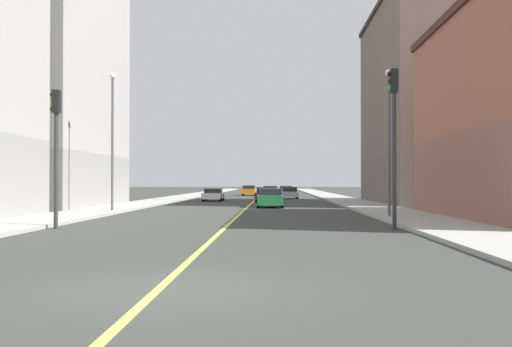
{
  "coord_description": "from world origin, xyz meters",
  "views": [
    {
      "loc": [
        1.97,
        -10.0,
        1.83
      ],
      "look_at": [
        0.39,
        39.47,
        2.53
      ],
      "focal_mm": 41.28,
      "sensor_mm": 36.0,
      "label": 1
    }
  ],
  "objects": [
    {
      "name": "ground_plane",
      "position": [
        0.0,
        0.0,
        0.0
      ],
      "size": [
        400.0,
        400.0,
        0.0
      ],
      "primitive_type": "plane",
      "color": "#313730",
      "rests_on": "ground"
    },
    {
      "name": "sidewalk_left",
      "position": [
        8.69,
        49.0,
        0.07
      ],
      "size": [
        3.48,
        168.0,
        0.15
      ],
      "primitive_type": "cube",
      "color": "#9E9B93",
      "rests_on": "ground"
    },
    {
      "name": "sidewalk_right",
      "position": [
        -8.69,
        49.0,
        0.07
      ],
      "size": [
        3.48,
        168.0,
        0.15
      ],
      "primitive_type": "cube",
      "color": "#9E9B93",
      "rests_on": "ground"
    },
    {
      "name": "lane_center_stripe",
      "position": [
        0.0,
        49.0,
        0.01
      ],
      "size": [
        0.16,
        154.0,
        0.01
      ],
      "primitive_type": "cube",
      "color": "#E5D14C",
      "rests_on": "ground"
    },
    {
      "name": "building_left_mid",
      "position": [
        15.95,
        38.89,
        8.21
      ],
      "size": [
        11.35,
        18.43,
        16.4
      ],
      "color": "brown",
      "rests_on": "ground"
    },
    {
      "name": "building_right_midblock",
      "position": [
        -15.95,
        31.83,
        11.38
      ],
      "size": [
        11.35,
        16.05,
        22.73
      ],
      "color": "gray",
      "rests_on": "ground"
    },
    {
      "name": "traffic_light_left_near",
      "position": [
        6.53,
        12.63,
        3.97
      ],
      "size": [
        0.4,
        0.32,
        6.15
      ],
      "color": "#2D2D2D",
      "rests_on": "ground"
    },
    {
      "name": "traffic_light_right_near",
      "position": [
        -6.56,
        12.63,
        3.54
      ],
      "size": [
        0.4,
        0.32,
        5.41
      ],
      "color": "#2D2D2D",
      "rests_on": "ground"
    },
    {
      "name": "street_lamp_left_near",
      "position": [
        7.55,
        18.82,
        4.5
      ],
      "size": [
        0.36,
        0.36,
        7.19
      ],
      "color": "#4C4C51",
      "rests_on": "ground"
    },
    {
      "name": "street_lamp_right_near",
      "position": [
        -7.55,
        24.15,
        4.97
      ],
      "size": [
        0.36,
        0.36,
        8.08
      ],
      "color": "#4C4C51",
      "rests_on": "ground"
    },
    {
      "name": "car_white",
      "position": [
        -3.9,
        45.91,
        0.6
      ],
      "size": [
        1.84,
        4.21,
        1.19
      ],
      "color": "white",
      "rests_on": "ground"
    },
    {
      "name": "car_maroon",
      "position": [
        1.18,
        44.56,
        0.65
      ],
      "size": [
        1.98,
        4.39,
        1.32
      ],
      "color": "maroon",
      "rests_on": "ground"
    },
    {
      "name": "car_silver",
      "position": [
        3.57,
        53.9,
        0.62
      ],
      "size": [
        1.83,
        4.36,
        1.28
      ],
      "color": "silver",
      "rests_on": "ground"
    },
    {
      "name": "car_teal",
      "position": [
        1.41,
        60.83,
        0.64
      ],
      "size": [
        1.91,
        4.6,
        1.33
      ],
      "color": "#196670",
      "rests_on": "ground"
    },
    {
      "name": "car_orange",
      "position": [
        -1.43,
        68.02,
        0.66
      ],
      "size": [
        1.96,
        4.16,
        1.34
      ],
      "color": "orange",
      "rests_on": "ground"
    },
    {
      "name": "car_red",
      "position": [
        3.47,
        67.0,
        0.64
      ],
      "size": [
        1.94,
        4.52,
        1.29
      ],
      "color": "red",
      "rests_on": "ground"
    },
    {
      "name": "car_green",
      "position": [
        1.62,
        31.92,
        0.66
      ],
      "size": [
        1.94,
        4.4,
        1.34
      ],
      "color": "#1E6B38",
      "rests_on": "ground"
    }
  ]
}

